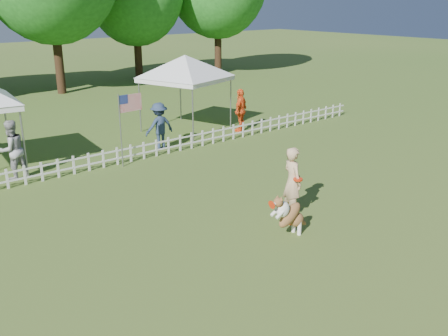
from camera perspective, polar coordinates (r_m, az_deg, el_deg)
name	(u,v)px	position (r m, az deg, el deg)	size (l,w,h in m)	color
ground	(287,231)	(11.98, 7.16, -7.11)	(120.00, 120.00, 0.00)	#30571B
picket_fence	(137,152)	(17.10, -9.87, 1.83)	(22.00, 0.08, 0.60)	silver
handler	(292,182)	(12.52, 7.82, -1.55)	(0.65, 0.43, 1.78)	tan
dog	(290,215)	(11.51, 7.58, -5.32)	(1.03, 0.34, 1.06)	brown
frisbee_on_turf	(291,223)	(12.34, 7.69, -6.27)	(0.21, 0.21, 0.02)	red
canopy_tent_right	(186,94)	(20.78, -4.38, 8.45)	(2.91, 2.91, 3.01)	white
flag_pole	(121,131)	(16.32, -11.72, 4.14)	(0.91, 0.10, 2.38)	gray
spectator_a	(12,150)	(16.29, -23.10, 1.93)	(0.88, 0.68, 1.81)	#9C9A9F
spectator_b	(159,126)	(18.22, -7.40, 4.79)	(1.10, 0.63, 1.70)	#23324C
spectator_c	(241,110)	(20.56, 1.92, 6.62)	(1.03, 0.43, 1.76)	#EB511B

